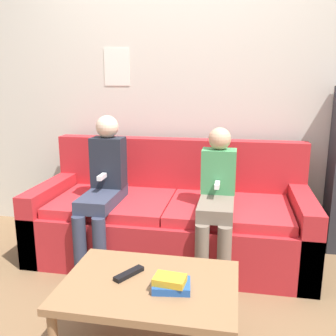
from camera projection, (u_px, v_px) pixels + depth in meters
ground_plane at (156, 290)px, 2.42m from camera, size 10.00×10.00×0.00m
wall_back at (182, 83)px, 3.14m from camera, size 8.00×0.06×2.60m
couch at (171, 219)px, 2.88m from camera, size 2.04×0.86×0.86m
coffee_table at (150, 291)px, 1.78m from camera, size 0.83×0.59×0.39m
person_left at (103, 184)px, 2.70m from camera, size 0.24×0.58×1.07m
person_right at (217, 195)px, 2.55m from camera, size 0.24×0.58×1.01m
tv_remote at (129, 274)px, 1.83m from camera, size 0.12×0.17×0.02m
book_stack at (171, 284)px, 1.71m from camera, size 0.19×0.15×0.07m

